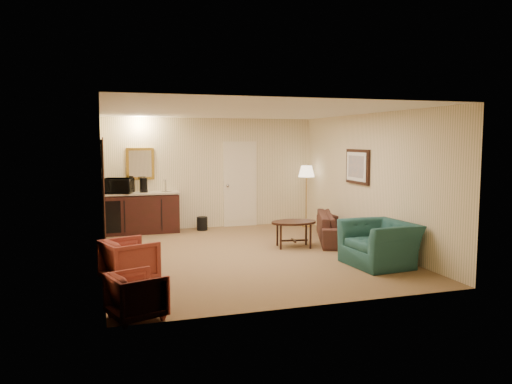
% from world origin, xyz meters
% --- Properties ---
extents(ground, '(6.00, 6.00, 0.00)m').
position_xyz_m(ground, '(0.00, 0.00, 0.00)').
color(ground, olive).
rests_on(ground, ground).
extents(room_walls, '(5.02, 6.01, 2.61)m').
position_xyz_m(room_walls, '(-0.10, 0.77, 1.72)').
color(room_walls, '#F8E0BA').
rests_on(room_walls, ground).
extents(wetbar_cabinet, '(1.64, 0.58, 0.92)m').
position_xyz_m(wetbar_cabinet, '(-1.65, 2.72, 0.46)').
color(wetbar_cabinet, black).
rests_on(wetbar_cabinet, ground).
extents(sofa, '(1.25, 2.06, 0.78)m').
position_xyz_m(sofa, '(2.15, 0.59, 0.39)').
color(sofa, black).
rests_on(sofa, ground).
extents(teal_armchair, '(0.82, 1.18, 0.99)m').
position_xyz_m(teal_armchair, '(1.90, -1.44, 0.49)').
color(teal_armchair, '#1B4544').
rests_on(teal_armchair, ground).
extents(rose_chair_near, '(0.85, 0.88, 0.72)m').
position_xyz_m(rose_chair_near, '(-2.15, -1.26, 0.36)').
color(rose_chair_near, '#993E32').
rests_on(rose_chair_near, ground).
extents(rose_chair_far, '(0.71, 0.74, 0.61)m').
position_xyz_m(rose_chair_far, '(-2.15, -2.80, 0.30)').
color(rose_chair_far, '#993E32').
rests_on(rose_chair_far, ground).
extents(coffee_table, '(0.98, 0.74, 0.52)m').
position_xyz_m(coffee_table, '(1.05, 0.30, 0.26)').
color(coffee_table, '#321A10').
rests_on(coffee_table, ground).
extents(floor_lamp, '(0.44, 0.44, 1.48)m').
position_xyz_m(floor_lamp, '(2.20, 2.40, 0.74)').
color(floor_lamp, '#B58C3C').
rests_on(floor_lamp, ground).
extents(waste_bin, '(0.31, 0.31, 0.31)m').
position_xyz_m(waste_bin, '(-0.30, 2.65, 0.16)').
color(waste_bin, black).
rests_on(waste_bin, ground).
extents(microwave, '(0.68, 0.52, 0.41)m').
position_xyz_m(microwave, '(-2.15, 2.66, 1.12)').
color(microwave, black).
rests_on(microwave, wetbar_cabinet).
extents(coffee_maker, '(0.19, 0.19, 0.32)m').
position_xyz_m(coffee_maker, '(-1.60, 2.75, 1.08)').
color(coffee_maker, black).
rests_on(coffee_maker, wetbar_cabinet).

